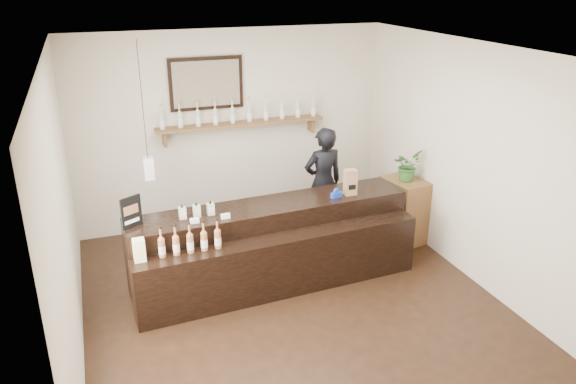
# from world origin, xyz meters

# --- Properties ---
(ground) EXTENTS (5.00, 5.00, 0.00)m
(ground) POSITION_xyz_m (0.00, 0.00, 0.00)
(ground) COLOR black
(ground) RESTS_ON ground
(room_shell) EXTENTS (5.00, 5.00, 5.00)m
(room_shell) POSITION_xyz_m (0.00, 0.00, 1.70)
(room_shell) COLOR beige
(room_shell) RESTS_ON ground
(back_wall_decor) EXTENTS (2.66, 0.96, 1.69)m
(back_wall_decor) POSITION_xyz_m (-0.16, 2.37, 1.76)
(back_wall_decor) COLOR brown
(back_wall_decor) RESTS_ON ground
(counter) EXTENTS (3.41, 1.09, 1.10)m
(counter) POSITION_xyz_m (-0.03, 0.58, 0.44)
(counter) COLOR black
(counter) RESTS_ON ground
(promo_sign) EXTENTS (0.23, 0.14, 0.35)m
(promo_sign) POSITION_xyz_m (-1.62, 0.60, 1.12)
(promo_sign) COLOR black
(promo_sign) RESTS_ON counter
(paper_bag) EXTENTS (0.16, 0.12, 0.32)m
(paper_bag) POSITION_xyz_m (0.99, 0.66, 1.11)
(paper_bag) COLOR olive
(paper_bag) RESTS_ON counter
(tape_dispenser) EXTENTS (0.15, 0.09, 0.12)m
(tape_dispenser) POSITION_xyz_m (0.80, 0.63, 0.99)
(tape_dispenser) COLOR #1739A4
(tape_dispenser) RESTS_ON counter
(side_cabinet) EXTENTS (0.53, 0.67, 0.89)m
(side_cabinet) POSITION_xyz_m (2.00, 1.01, 0.44)
(side_cabinet) COLOR brown
(side_cabinet) RESTS_ON ground
(potted_plant) EXTENTS (0.49, 0.47, 0.42)m
(potted_plant) POSITION_xyz_m (2.00, 1.01, 1.10)
(potted_plant) COLOR #326829
(potted_plant) RESTS_ON side_cabinet
(shopkeeper) EXTENTS (0.67, 0.46, 1.77)m
(shopkeeper) POSITION_xyz_m (1.02, 1.55, 0.89)
(shopkeeper) COLOR black
(shopkeeper) RESTS_ON ground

